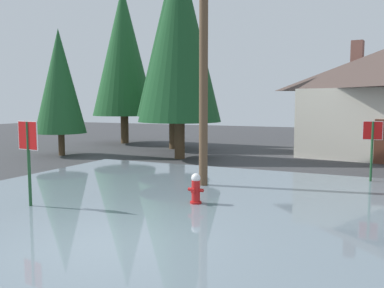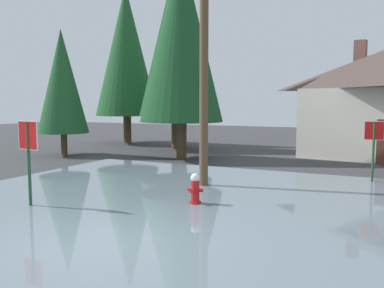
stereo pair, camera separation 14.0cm
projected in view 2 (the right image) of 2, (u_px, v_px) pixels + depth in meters
ground_plane at (107, 248)px, 7.70m from camera, size 80.00×80.00×0.10m
flood_puddle at (159, 200)px, 11.27m from camera, size 12.61×12.04×0.05m
lane_stop_bar at (57, 267)px, 6.70m from camera, size 4.50×0.52×0.01m
stop_sign_near at (28, 146)px, 10.39m from camera, size 0.74×0.12×2.26m
fire_hydrant at (195, 190)px, 10.73m from camera, size 0.43×0.37×0.86m
utility_pole at (204, 39)px, 12.70m from camera, size 1.60×0.28×9.10m
stop_sign_far at (374, 140)px, 13.59m from camera, size 0.63×0.11×2.11m
pine_tree_tall_left at (126, 51)px, 26.91m from camera, size 4.18×4.18×10.45m
pine_tree_mid_left at (176, 40)px, 23.50m from camera, size 4.33×4.33×10.82m
pine_tree_short_left at (181, 35)px, 19.25m from camera, size 4.03×4.03×10.07m
pine_tree_far_center at (62, 82)px, 20.75m from camera, size 2.60×2.60×6.49m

